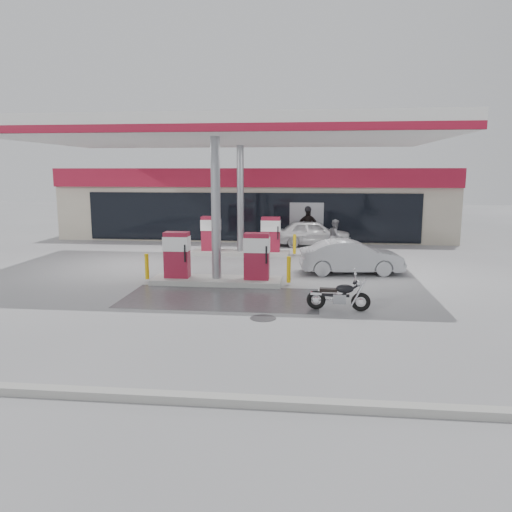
% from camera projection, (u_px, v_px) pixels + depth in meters
% --- Properties ---
extents(ground, '(90.00, 90.00, 0.00)m').
position_uv_depth(ground, '(205.00, 297.00, 15.43)').
color(ground, gray).
rests_on(ground, ground).
extents(wet_patch, '(6.00, 3.00, 0.00)m').
position_uv_depth(wet_patch, '(221.00, 298.00, 15.37)').
color(wet_patch, '#4C4C4F').
rests_on(wet_patch, ground).
extents(drain_cover, '(0.70, 0.70, 0.01)m').
position_uv_depth(drain_cover, '(263.00, 318.00, 13.25)').
color(drain_cover, '#38383A').
rests_on(drain_cover, ground).
extents(kerb, '(28.00, 0.25, 0.15)m').
position_uv_depth(kerb, '(120.00, 395.00, 8.56)').
color(kerb, gray).
rests_on(kerb, ground).
extents(store_building, '(22.00, 8.22, 4.00)m').
position_uv_depth(store_building, '(259.00, 201.00, 30.70)').
color(store_building, beige).
rests_on(store_building, ground).
extents(canopy, '(16.00, 10.02, 5.51)m').
position_uv_depth(canopy, '(229.00, 134.00, 19.44)').
color(canopy, silver).
rests_on(canopy, ground).
extents(pump_island_near, '(5.14, 1.30, 1.78)m').
position_uv_depth(pump_island_near, '(217.00, 263.00, 17.27)').
color(pump_island_near, '#9E9E99').
rests_on(pump_island_near, ground).
extents(pump_island_far, '(5.14, 1.30, 1.78)m').
position_uv_depth(pump_island_far, '(241.00, 240.00, 23.15)').
color(pump_island_far, '#9E9E99').
rests_on(pump_island_far, ground).
extents(parked_motorcycle, '(1.78, 0.68, 0.91)m').
position_uv_depth(parked_motorcycle, '(339.00, 296.00, 13.95)').
color(parked_motorcycle, black).
rests_on(parked_motorcycle, ground).
extents(sedan_white, '(4.12, 2.06, 1.35)m').
position_uv_depth(sedan_white, '(313.00, 233.00, 25.93)').
color(sedan_white, silver).
rests_on(sedan_white, ground).
extents(attendant, '(0.67, 0.83, 1.60)m').
position_uv_depth(attendant, '(335.00, 236.00, 23.64)').
color(attendant, slate).
rests_on(attendant, ground).
extents(hatchback_silver, '(3.99, 1.76, 1.27)m').
position_uv_depth(hatchback_silver, '(351.00, 257.00, 18.92)').
color(hatchback_silver, '#A8ABB1').
rests_on(hatchback_silver, ground).
extents(parked_car_left, '(4.61, 2.53, 1.26)m').
position_uv_depth(parked_car_left, '(105.00, 225.00, 30.01)').
color(parked_car_left, black).
rests_on(parked_car_left, ground).
extents(biker_walking, '(1.14, 0.52, 1.90)m').
position_uv_depth(biker_walking, '(308.00, 226.00, 26.50)').
color(biker_walking, black).
rests_on(biker_walking, ground).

